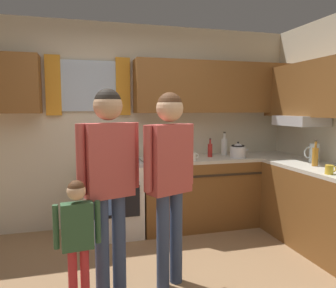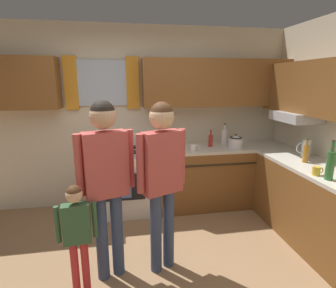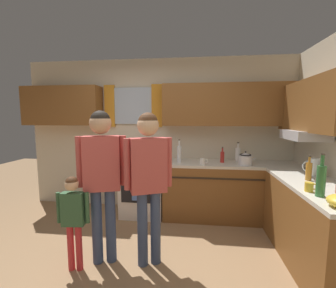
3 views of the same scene
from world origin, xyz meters
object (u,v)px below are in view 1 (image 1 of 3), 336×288
Objects in this scene: bottle_oil_amber at (315,156)px; bottle_tall_clear at (161,149)px; mug_mustard_yellow at (330,170)px; stovetop_kettle at (238,150)px; mug_ceramic_white at (193,156)px; water_pitcher at (314,153)px; adult_holding_child at (109,168)px; bottle_milk_white at (224,146)px; adult_in_plaid at (170,166)px; bottle_sauce_red at (210,150)px; stove_oven at (112,196)px; small_child at (78,231)px.

bottle_tall_clear is (-1.52, 0.85, 0.03)m from bottle_oil_amber.
stovetop_kettle is (-0.35, 1.19, 0.05)m from mug_mustard_yellow.
water_pitcher is at bearing -21.69° from mug_ceramic_white.
bottle_milk_white is at bearing 40.95° from adult_holding_child.
mug_mustard_yellow is 1.58m from adult_in_plaid.
mug_ceramic_white is 0.46× the size of stovetop_kettle.
stovetop_kettle is at bearing -26.12° from bottle_sauce_red.
water_pitcher is at bearing 16.93° from adult_in_plaid.
water_pitcher is (0.33, 0.63, 0.07)m from mug_mustard_yellow.
adult_in_plaid reaches higher than bottle_milk_white.
bottle_milk_white is (-0.59, 1.06, 0.01)m from bottle_oil_amber.
adult_holding_child is at bearing -165.94° from water_pitcher.
stove_oven is 3.00× the size of bottle_tall_clear.
stove_oven is 1.47m from adult_in_plaid.
stovetop_kettle is (1.59, -0.15, 0.53)m from stove_oven.
bottle_tall_clear is 0.36× the size of small_child.
mug_ceramic_white is 0.07× the size of adult_holding_child.
adult_holding_child is (-1.68, -1.45, 0.04)m from bottle_milk_white.
bottle_tall_clear reaches higher than bottle_milk_white.
adult_in_plaid reaches higher than small_child.
bottle_milk_white is 0.29m from stovetop_kettle.
adult_holding_child reaches higher than adult_in_plaid.
bottle_tall_clear is 1.67× the size of water_pitcher.
stove_oven is at bearing 172.72° from bottle_tall_clear.
adult_holding_child reaches higher than mug_ceramic_white.
bottle_tall_clear is 1.79m from water_pitcher.
bottle_milk_white reaches higher than stove_oven.
bottle_milk_white is 0.96m from bottle_tall_clear.
mug_ceramic_white is at bearing 43.71° from small_child.
adult_in_plaid is at bearing 14.43° from small_child.
stovetop_kettle is 2.10m from adult_holding_child.
bottle_oil_amber reaches higher than bottle_sauce_red.
mug_mustard_yellow is at bearing -43.40° from bottle_tall_clear.
bottle_oil_amber is at bearing -23.54° from stove_oven.
water_pitcher is at bearing 54.16° from bottle_oil_amber.
mug_ceramic_white is at bearing -150.08° from bottle_milk_white.
bottle_milk_white reaches higher than stovetop_kettle.
mug_mustard_yellow is at bearing -1.61° from adult_in_plaid.
small_child is (-0.25, -0.17, -0.42)m from adult_holding_child.
mug_ceramic_white is at bearing 147.96° from bottle_oil_amber.
bottle_oil_amber reaches higher than stovetop_kettle.
stovetop_kettle is at bearing 34.05° from small_child.
bottle_oil_amber reaches higher than mug_mustard_yellow.
mug_ceramic_white is 0.12× the size of small_child.
bottle_milk_white is at bearing 131.01° from water_pitcher.
bottle_oil_amber is 1.21m from bottle_milk_white.
small_child reaches higher than mug_mustard_yellow.
bottle_oil_amber reaches higher than mug_ceramic_white.
bottle_oil_amber is at bearing -125.84° from water_pitcher.
bottle_sauce_red is 0.90× the size of stovetop_kettle.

